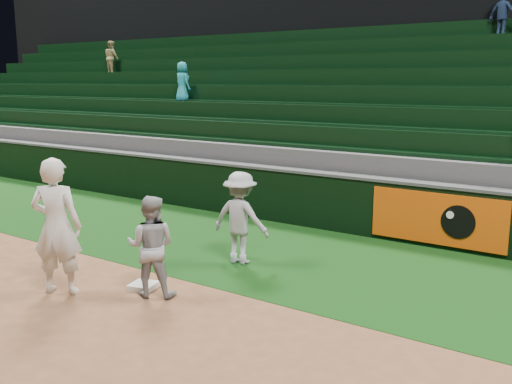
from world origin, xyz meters
TOP-DOWN VIEW (x-y plane):
  - ground at (0.00, 0.00)m, footprint 70.00×70.00m
  - foul_grass at (0.00, 3.00)m, footprint 36.00×4.20m
  - upper_deck at (0.00, 17.45)m, footprint 40.00×12.00m
  - first_base at (-0.11, 0.27)m, footprint 0.46×0.46m
  - first_baseman at (-1.03, -0.58)m, footprint 0.91×0.81m
  - baserunner at (0.22, 0.15)m, footprint 0.94×0.87m
  - base_coach at (0.40, 2.16)m, footprint 1.12×0.72m
  - field_wall at (0.03, 5.20)m, footprint 36.00×0.45m
  - stadium_seating at (-0.00, 8.97)m, footprint 36.00×5.95m

SIDE VIEW (x-z plane):
  - ground at x=0.00m, z-range 0.00..0.00m
  - foul_grass at x=0.00m, z-range 0.00..0.01m
  - first_base at x=-0.11m, z-range 0.00..0.09m
  - field_wall at x=0.03m, z-range 0.01..1.26m
  - baserunner at x=0.22m, z-range 0.00..1.54m
  - base_coach at x=0.40m, z-range 0.01..1.65m
  - first_baseman at x=-1.03m, z-range 0.00..2.10m
  - stadium_seating at x=0.00m, z-range -1.12..4.52m
  - upper_deck at x=0.00m, z-range 0.00..12.00m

